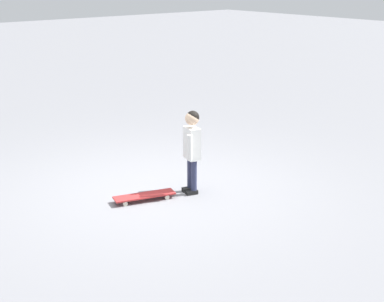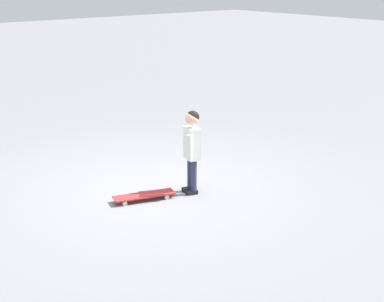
% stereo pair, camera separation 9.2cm
% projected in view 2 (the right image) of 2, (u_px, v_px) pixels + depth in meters
% --- Properties ---
extents(ground_plane, '(50.00, 50.00, 0.00)m').
position_uv_depth(ground_plane, '(153.00, 190.00, 7.27)').
color(ground_plane, gray).
extents(child_person, '(0.30, 0.32, 1.06)m').
position_uv_depth(child_person, '(192.00, 143.00, 6.98)').
color(child_person, '#2D3351').
rests_on(child_person, ground).
extents(skateboard, '(0.78, 0.41, 0.07)m').
position_uv_depth(skateboard, '(144.00, 196.00, 6.92)').
color(skateboard, '#B22D2D').
rests_on(skateboard, ground).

